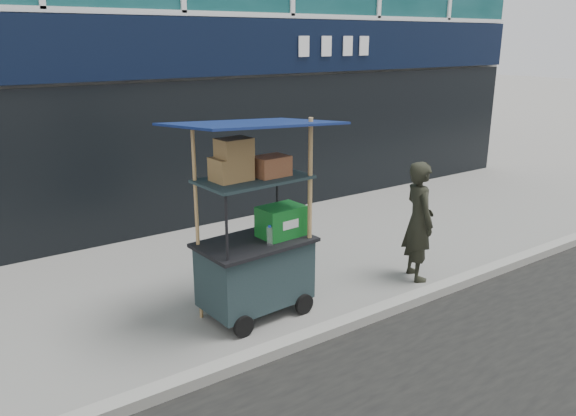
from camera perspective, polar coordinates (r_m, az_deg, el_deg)
ground at (r=6.52m, az=5.89°, el=-10.98°), size 80.00×80.00×0.00m
curb at (r=6.36m, az=7.10°, el=-11.17°), size 80.00×0.18×0.12m
vendor_cart at (r=6.28m, az=-3.23°, el=-4.03°), size 1.76×1.29×2.28m
vendor_man at (r=7.41m, az=13.15°, el=-1.29°), size 0.57×0.67×1.56m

